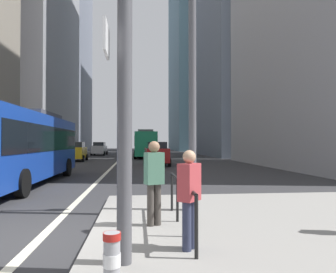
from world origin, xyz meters
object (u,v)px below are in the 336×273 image
car_oncoming_mid (99,149)px  city_bus_red_receding (145,143)px  car_receding_near (156,153)px  pedestrian_waiting (154,178)px  city_bus_blue_oncoming (23,144)px  pedestrian_far (189,194)px  car_oncoming_far (76,151)px  bollard_left (112,264)px  street_lamp_post (192,13)px  car_receding_far (149,147)px

car_oncoming_mid → city_bus_red_receding: bearing=-48.1°
car_receding_near → pedestrian_waiting: size_ratio=2.35×
city_bus_blue_oncoming → pedestrian_far: city_bus_blue_oncoming is taller
car_oncoming_far → bollard_left: bearing=-78.6°
city_bus_red_receding → bollard_left: city_bus_red_receding is taller
car_receding_near → pedestrian_waiting: 19.32m
city_bus_blue_oncoming → pedestrian_far: 11.41m
city_bus_red_receding → car_oncoming_mid: 9.80m
city_bus_red_receding → street_lamp_post: street_lamp_post is taller
city_bus_blue_oncoming → street_lamp_post: bearing=-45.7°
city_bus_blue_oncoming → bollard_left: city_bus_blue_oncoming is taller
car_oncoming_mid → pedestrian_far: car_oncoming_mid is taller
car_oncoming_far → pedestrian_far: 28.62m
city_bus_blue_oncoming → car_oncoming_far: city_bus_blue_oncoming is taller
car_receding_far → bollard_left: (-2.55, -57.40, -0.40)m
car_receding_near → car_oncoming_far: bearing=138.4°
street_lamp_post → city_bus_blue_oncoming: bearing=134.3°
pedestrian_waiting → city_bus_blue_oncoming: bearing=123.9°
city_bus_blue_oncoming → pedestrian_waiting: size_ratio=6.12×
street_lamp_post → car_receding_far: bearing=89.1°
car_oncoming_mid → bollard_left: (5.27, -43.90, -0.40)m
car_oncoming_far → pedestrian_far: size_ratio=2.63×
car_receding_far → street_lamp_post: street_lamp_post is taller
car_oncoming_far → pedestrian_waiting: car_oncoming_far is taller
city_bus_blue_oncoming → car_receding_far: city_bus_blue_oncoming is taller
city_bus_red_receding → pedestrian_waiting: (-0.63, -33.41, -0.69)m
city_bus_blue_oncoming → car_oncoming_far: (-1.08, 18.05, -0.85)m
car_oncoming_far → bollard_left: car_oncoming_far is taller
pedestrian_waiting → street_lamp_post: bearing=53.0°
car_receding_far → car_oncoming_far: bearing=-106.8°
city_bus_blue_oncoming → city_bus_red_receding: bearing=76.4°
city_bus_red_receding → pedestrian_far: size_ratio=7.21×
city_bus_red_receding → city_bus_blue_oncoming: bearing=-103.6°
pedestrian_waiting → pedestrian_far: size_ratio=1.09×
car_oncoming_mid → pedestrian_far: size_ratio=2.67×
car_oncoming_mid → car_receding_far: bearing=59.9°
car_oncoming_far → pedestrian_waiting: (6.55, -26.19, 0.16)m
car_oncoming_mid → car_oncoming_far: same height
car_oncoming_mid → street_lamp_post: 40.10m
car_receding_near → bollard_left: car_receding_near is taller
bollard_left → pedestrian_waiting: pedestrian_waiting is taller
car_receding_near → car_oncoming_far: (-7.78, 6.91, 0.00)m
car_receding_near → bollard_left: (-1.85, -22.50, -0.40)m
car_oncoming_far → car_oncoming_mid: bearing=87.4°
car_receding_near → car_oncoming_far: 10.40m
car_oncoming_mid → street_lamp_post: size_ratio=0.54×
street_lamp_post → pedestrian_far: bearing=-101.0°
city_bus_red_receding → bollard_left: bearing=-92.0°
bollard_left → pedestrian_far: pedestrian_far is taller
bollard_left → street_lamp_post: bearing=69.9°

